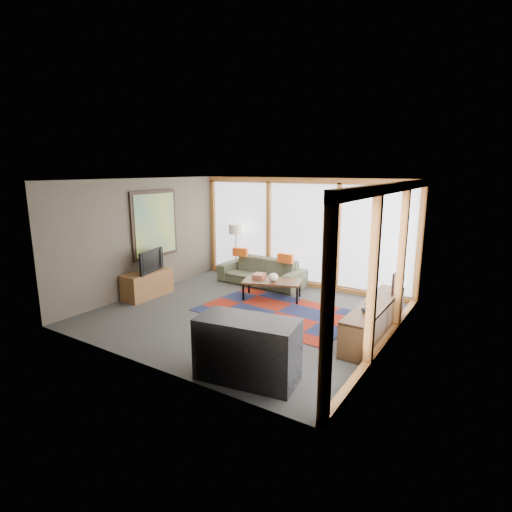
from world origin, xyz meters
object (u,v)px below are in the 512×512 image
Objects in this scene: television at (148,261)px; bar_counter at (247,349)px; tv_console at (147,284)px; sofa at (261,272)px; floor_lamp at (236,251)px; bookshelf at (374,319)px; coffee_table at (272,290)px.

bar_counter is (3.82, -1.79, -0.40)m from television.
television is at bearing 11.97° from tv_console.
sofa is at bearing 109.90° from bar_counter.
floor_lamp reaches higher than bar_counter.
bookshelf is 2.04× the size of tv_console.
floor_lamp is 2.53m from tv_console.
floor_lamp is 1.04× the size of bar_counter.
television is (-0.67, -2.38, 0.12)m from floor_lamp.
sofa is at bearing 53.53° from tv_console.
floor_lamp is 1.62× the size of television.
bookshelf is (3.27, -1.61, -0.02)m from sofa.
television is at bearing -105.79° from floor_lamp.
coffee_table is 3.47m from bar_counter.
tv_console is 0.54m from television.
bookshelf is 4.90m from television.
bookshelf is at bearing -97.64° from television.
coffee_table is at bearing 29.35° from tv_console.
sofa is at bearing 133.77° from coffee_table.
floor_lamp is 1.23× the size of tv_console.
floor_lamp reaches higher than sofa.
bookshelf reaches higher than coffee_table.
bookshelf is 1.73× the size of bar_counter.
television is at bearing 145.24° from bar_counter.
floor_lamp is at bearing 117.40° from bar_counter.
bookshelf is at bearing 57.08° from bar_counter.
bar_counter is at bearing -129.59° from television.
television reaches higher than sofa.
television is at bearing -173.22° from bookshelf.
sofa is 0.92× the size of bookshelf.
sofa is 1.16m from coffee_table.
coffee_table is 0.53× the size of bookshelf.
tv_console is 1.32× the size of television.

